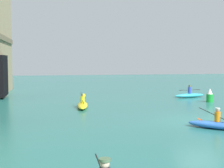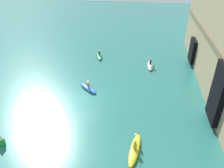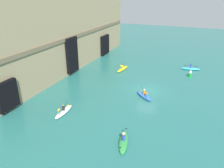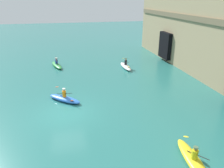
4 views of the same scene
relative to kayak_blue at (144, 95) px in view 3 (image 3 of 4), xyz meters
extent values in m
plane|color=#28706B|center=(1.93, 0.03, -0.22)|extent=(120.00, 120.00, 0.00)
cube|color=#9E8966|center=(3.66, 16.04, 7.70)|extent=(43.95, 5.99, 15.85)
cube|color=brown|center=(3.66, 13.00, 5.52)|extent=(43.07, 0.24, 0.54)
cube|color=black|center=(-9.27, 12.90, 1.78)|extent=(2.63, 0.70, 3.23)
cube|color=black|center=(3.80, 12.90, 2.91)|extent=(2.77, 0.70, 5.46)
cube|color=black|center=(16.23, 12.90, 1.87)|extent=(3.28, 0.70, 3.82)
ellipsoid|color=blue|center=(0.00, 0.00, -0.03)|extent=(2.60, 2.77, 0.37)
cylinder|color=orange|center=(0.00, 0.00, 0.40)|extent=(0.29, 0.29, 0.50)
sphere|color=tan|center=(0.00, 0.00, 0.75)|extent=(0.19, 0.19, 0.19)
cylinder|color=silver|center=(0.00, 0.00, 0.83)|extent=(0.24, 0.24, 0.06)
cylinder|color=black|center=(0.00, 0.00, 0.43)|extent=(1.72, 1.24, 0.72)
ellipsoid|color=#D84C19|center=(0.75, 0.53, 0.13)|extent=(0.46, 0.40, 0.19)
ellipsoid|color=#D84C19|center=(-0.75, -0.53, 0.73)|extent=(0.46, 0.40, 0.19)
ellipsoid|color=yellow|center=(8.59, 6.06, -0.04)|extent=(3.63, 1.12, 0.36)
cylinder|color=gold|center=(8.59, 6.06, 0.38)|extent=(0.31, 0.31, 0.48)
sphere|color=#9E704C|center=(8.59, 6.06, 0.72)|extent=(0.19, 0.19, 0.19)
cylinder|color=#4C6B4C|center=(8.59, 6.06, 0.79)|extent=(0.24, 0.24, 0.06)
cylinder|color=black|center=(8.59, 6.06, 0.40)|extent=(1.98, 0.10, 0.94)
ellipsoid|color=yellow|center=(7.72, 6.04, 0.81)|extent=(0.43, 0.19, 0.23)
ellipsoid|color=yellow|center=(9.46, 6.09, 0.00)|extent=(0.43, 0.19, 0.23)
ellipsoid|color=green|center=(-9.60, -0.73, -0.04)|extent=(3.29, 1.61, 0.37)
cylinder|color=#2D47B7|center=(-9.60, -0.73, 0.39)|extent=(0.30, 0.30, 0.48)
sphere|color=brown|center=(-9.60, -0.73, 0.74)|extent=(0.23, 0.23, 0.23)
cylinder|color=silver|center=(-9.60, -0.73, 0.84)|extent=(0.28, 0.28, 0.06)
cylinder|color=black|center=(-9.60, -0.73, 0.41)|extent=(1.94, 0.19, 0.87)
ellipsoid|color=black|center=(-10.45, -0.79, 0.04)|extent=(0.44, 0.21, 0.22)
ellipsoid|color=black|center=(-8.74, -0.66, 0.79)|extent=(0.44, 0.21, 0.22)
ellipsoid|color=#33B2C6|center=(13.10, -4.57, -0.03)|extent=(1.35, 3.29, 0.39)
cylinder|color=#2D47B7|center=(13.10, -4.57, 0.46)|extent=(0.30, 0.30, 0.59)
sphere|color=#9E704C|center=(13.10, -4.57, 0.86)|extent=(0.20, 0.20, 0.20)
cylinder|color=#4C6B4C|center=(13.10, -4.57, 0.94)|extent=(0.25, 0.25, 0.06)
cylinder|color=black|center=(13.10, -4.57, 0.49)|extent=(0.25, 2.11, 0.05)
ellipsoid|color=black|center=(13.01, -3.64, 0.50)|extent=(0.22, 0.46, 0.05)
ellipsoid|color=black|center=(13.20, -5.51, 0.49)|extent=(0.22, 0.46, 0.05)
ellipsoid|color=white|center=(-7.30, 7.10, -0.01)|extent=(3.20, 0.85, 0.41)
cylinder|color=#232328|center=(-7.30, 7.10, 0.45)|extent=(0.29, 0.29, 0.51)
sphere|color=beige|center=(-7.30, 7.10, 0.82)|extent=(0.23, 0.23, 0.23)
cylinder|color=#4C6B4C|center=(-7.30, 7.10, 0.92)|extent=(0.29, 0.29, 0.06)
cylinder|color=black|center=(-7.30, 7.10, 0.47)|extent=(2.04, 0.19, 0.60)
ellipsoid|color=yellow|center=(-8.20, 7.03, 0.73)|extent=(0.45, 0.21, 0.17)
ellipsoid|color=yellow|center=(-6.40, 7.17, 0.22)|extent=(0.45, 0.21, 0.17)
cylinder|color=green|center=(9.66, -4.80, 0.12)|extent=(0.56, 0.56, 0.68)
cone|color=white|center=(9.66, -4.80, 0.70)|extent=(0.47, 0.47, 0.48)
camera|label=1|loc=(-14.44, 8.31, 3.26)|focal=50.00mm
camera|label=2|loc=(21.05, 6.27, 13.28)|focal=35.00mm
camera|label=3|loc=(-24.43, -5.85, 12.26)|focal=35.00mm
camera|label=4|loc=(16.08, 0.29, 7.47)|focal=35.00mm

